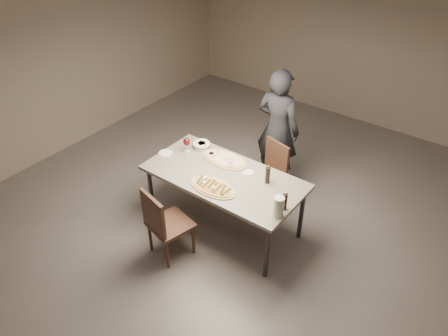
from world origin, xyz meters
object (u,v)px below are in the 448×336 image
Objects in this scene: diner at (278,129)px; ham_pizza at (225,159)px; dining_table at (224,179)px; bread_basket at (202,145)px; pepper_mill_left at (285,201)px; chair_near at (163,222)px; chair_far at (270,170)px; zucchini_pizza at (213,187)px; carafe at (279,207)px.

ham_pizza is at bearing 77.17° from diner.
bread_basket reaches higher than dining_table.
diner reaches higher than dining_table.
pepper_mill_left reaches higher than dining_table.
pepper_mill_left reaches higher than chair_near.
bread_basket is (-0.56, 0.29, 0.10)m from dining_table.
pepper_mill_left is 0.25× the size of chair_far.
zucchini_pizza is 0.82m from bread_basket.
bread_basket reaches higher than ham_pizza.
carafe reaches higher than bread_basket.
diner reaches higher than carafe.
ham_pizza is 2.68× the size of carafe.
zucchini_pizza is 2.68× the size of pepper_mill_left.
chair_far is (0.13, 0.99, -0.29)m from zucchini_pizza.
carafe is at bearing 119.72° from diner.
chair_near is at bearing 90.24° from chair_far.
ham_pizza is 0.92m from diner.
carafe is 1.25m from chair_near.
chair_near is 1.56m from chair_far.
zucchini_pizza is at bearing -42.89° from ham_pizza.
zucchini_pizza is at bearing -42.48° from bread_basket.
chair_near is at bearing -147.32° from pepper_mill_left.
bread_basket is at bearing 159.74° from carafe.
carafe is at bearing -1.08° from ham_pizza.
bread_basket is 1.49m from carafe.
chair_near is (0.34, -1.07, -0.30)m from bread_basket.
pepper_mill_left is (0.83, -0.10, 0.16)m from dining_table.
zucchini_pizza is 1.40m from diner.
chair_far is 0.52× the size of diner.
chair_near is (-0.05, -1.02, -0.27)m from ham_pizza.
diner reaches higher than chair_far.
chair_far is (0.17, 0.73, -0.22)m from dining_table.
chair_near is 1.04× the size of chair_far.
chair_near is at bearing 81.61° from diner.
pepper_mill_left is at bearing 143.51° from chair_far.
pepper_mill_left is at bearing -4.83° from zucchini_pizza.
diner is (-0.04, 1.40, 0.05)m from zucchini_pizza.
carafe is (0.79, 0.04, 0.09)m from zucchini_pizza.
diner is at bearing 123.71° from pepper_mill_left.
pepper_mill_left is 1.49m from diner.
diner reaches higher than chair_near.
diner is at bearing 102.41° from ham_pizza.
diner is (-0.83, 1.36, -0.04)m from carafe.
carafe reaches higher than dining_table.
chair_near reaches higher than chair_far.
dining_table is 8.52× the size of bread_basket.
chair_far is at bearing 124.74° from carafe.
pepper_mill_left is at bearing -15.70° from bread_basket.
chair_near reaches higher than dining_table.
chair_near reaches higher than zucchini_pizza.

